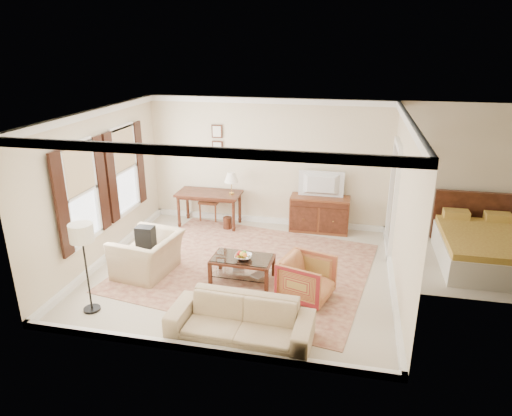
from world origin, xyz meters
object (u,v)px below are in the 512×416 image
at_px(club_armchair, 147,248).
at_px(sofa, 240,314).
at_px(tv, 321,177).
at_px(coffee_table, 242,263).
at_px(writing_desk, 209,197).
at_px(sideboard, 319,214).
at_px(striped_armchair, 307,277).

distance_m(club_armchair, sofa, 2.66).
xyz_separation_m(tv, club_armchair, (-2.90, -2.66, -0.77)).
distance_m(coffee_table, sofa, 1.71).
height_order(writing_desk, tv, tv).
height_order(writing_desk, coffee_table, writing_desk).
xyz_separation_m(tv, sofa, (-0.76, -4.24, -0.87)).
bearing_deg(club_armchair, sideboard, 140.95).
height_order(writing_desk, sideboard, sideboard).
bearing_deg(coffee_table, sideboard, 66.18).
bearing_deg(tv, sofa, 79.80).
height_order(sideboard, striped_armchair, striped_armchair).
xyz_separation_m(writing_desk, sideboard, (2.52, 0.18, -0.28)).
distance_m(writing_desk, tv, 2.59).
height_order(striped_armchair, club_armchair, club_armchair).
bearing_deg(writing_desk, sofa, -66.72).
relative_size(sideboard, tv, 1.38).
bearing_deg(club_armchair, coffee_table, 101.18).
distance_m(sideboard, tv, 0.87).
distance_m(writing_desk, sofa, 4.44).
bearing_deg(sofa, writing_desk, 115.93).
xyz_separation_m(sideboard, sofa, (-0.76, -4.26, 0.00)).
xyz_separation_m(coffee_table, sofa, (0.38, -1.67, 0.05)).
height_order(sideboard, club_armchair, club_armchair).
relative_size(sideboard, club_armchair, 1.14).
relative_size(writing_desk, club_armchair, 1.27).
bearing_deg(sideboard, sofa, -100.16).
distance_m(tv, striped_armchair, 3.07).
bearing_deg(coffee_table, striped_armchair, -17.57).
bearing_deg(coffee_table, tv, 66.02).
bearing_deg(club_armchair, striped_armchair, 92.72).
xyz_separation_m(coffee_table, club_armchair, (-1.76, -0.09, 0.15)).
height_order(tv, club_armchair, tv).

